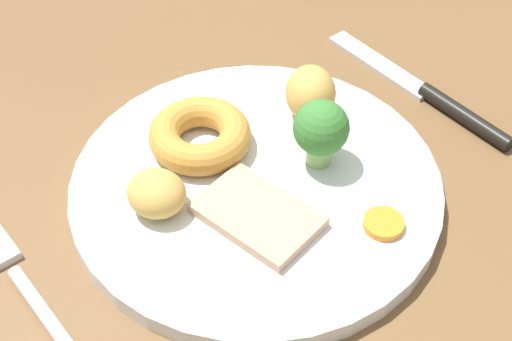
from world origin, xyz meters
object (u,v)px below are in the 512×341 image
(yorkshire_pudding, at_px, (200,135))
(roast_potato_left, at_px, (157,193))
(dinner_plate, at_px, (256,188))
(carrot_coin_front, at_px, (384,224))
(fork, at_px, (26,288))
(roast_potato_right, at_px, (311,93))
(broccoli_floret, at_px, (325,134))
(meat_slice_main, at_px, (255,216))
(knife, at_px, (432,96))

(yorkshire_pudding, distance_m, roast_potato_left, 0.06)
(dinner_plate, distance_m, carrot_coin_front, 0.09)
(yorkshire_pudding, height_order, carrot_coin_front, yorkshire_pudding)
(fork, bearing_deg, dinner_plate, -98.54)
(roast_potato_right, bearing_deg, yorkshire_pudding, 167.04)
(dinner_plate, bearing_deg, broccoli_floret, -18.55)
(broccoli_floret, bearing_deg, carrot_coin_front, -94.73)
(dinner_plate, bearing_deg, meat_slice_main, -127.80)
(roast_potato_right, distance_m, fork, 0.24)
(yorkshire_pudding, bearing_deg, fork, -168.53)
(roast_potato_left, bearing_deg, knife, -5.15)
(roast_potato_right, bearing_deg, roast_potato_left, -174.95)
(roast_potato_right, bearing_deg, carrot_coin_front, -105.86)
(dinner_plate, xyz_separation_m, knife, (0.17, -0.00, -0.00))
(dinner_plate, distance_m, roast_potato_right, 0.09)
(dinner_plate, relative_size, yorkshire_pudding, 3.51)
(yorkshire_pudding, bearing_deg, broccoli_floret, -48.85)
(roast_potato_right, bearing_deg, knife, -19.07)
(meat_slice_main, distance_m, roast_potato_left, 0.07)
(roast_potato_right, relative_size, fork, 0.29)
(yorkshire_pudding, bearing_deg, roast_potato_left, -150.04)
(dinner_plate, height_order, roast_potato_left, roast_potato_left)
(carrot_coin_front, xyz_separation_m, knife, (0.13, 0.08, -0.01))
(broccoli_floret, relative_size, fork, 0.34)
(meat_slice_main, xyz_separation_m, broccoli_floret, (0.07, 0.01, 0.03))
(meat_slice_main, bearing_deg, carrot_coin_front, -40.67)
(carrot_coin_front, bearing_deg, yorkshire_pudding, 111.51)
(yorkshire_pudding, bearing_deg, knife, -16.28)
(roast_potato_right, height_order, broccoli_floret, broccoli_floret)
(broccoli_floret, bearing_deg, fork, 170.41)
(knife, bearing_deg, dinner_plate, 86.46)
(dinner_plate, bearing_deg, carrot_coin_front, -63.51)
(roast_potato_right, relative_size, knife, 0.24)
(meat_slice_main, height_order, broccoli_floret, broccoli_floret)
(carrot_coin_front, bearing_deg, roast_potato_right, 74.14)
(roast_potato_right, distance_m, knife, 0.11)
(roast_potato_left, xyz_separation_m, fork, (-0.10, 0.00, -0.02))
(meat_slice_main, height_order, yorkshire_pudding, yorkshire_pudding)
(dinner_plate, relative_size, roast_potato_left, 6.42)
(knife, bearing_deg, meat_slice_main, 94.91)
(meat_slice_main, relative_size, roast_potato_left, 1.97)
(roast_potato_left, distance_m, fork, 0.10)
(roast_potato_right, height_order, carrot_coin_front, roast_potato_right)
(carrot_coin_front, bearing_deg, dinner_plate, 116.49)
(yorkshire_pudding, relative_size, roast_potato_left, 1.83)
(dinner_plate, xyz_separation_m, fork, (-0.17, 0.02, -0.00))
(yorkshire_pudding, height_order, fork, yorkshire_pudding)
(meat_slice_main, relative_size, carrot_coin_front, 2.92)
(meat_slice_main, distance_m, roast_potato_right, 0.11)
(dinner_plate, bearing_deg, fork, 173.08)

